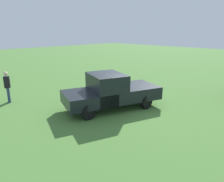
% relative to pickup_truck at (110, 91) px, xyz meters
% --- Properties ---
extents(ground_plane, '(80.00, 80.00, 0.00)m').
position_rel_pickup_truck_xyz_m(ground_plane, '(-0.71, 0.17, -0.93)').
color(ground_plane, '#477533').
extents(pickup_truck, '(5.21, 3.46, 1.81)m').
position_rel_pickup_truck_xyz_m(pickup_truck, '(0.00, 0.00, 0.00)').
color(pickup_truck, black).
rests_on(pickup_truck, ground_plane).
extents(person_bystander, '(0.41, 0.41, 1.72)m').
position_rel_pickup_truck_xyz_m(person_bystander, '(3.29, -4.63, 0.04)').
color(person_bystander, navy).
rests_on(person_bystander, ground_plane).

